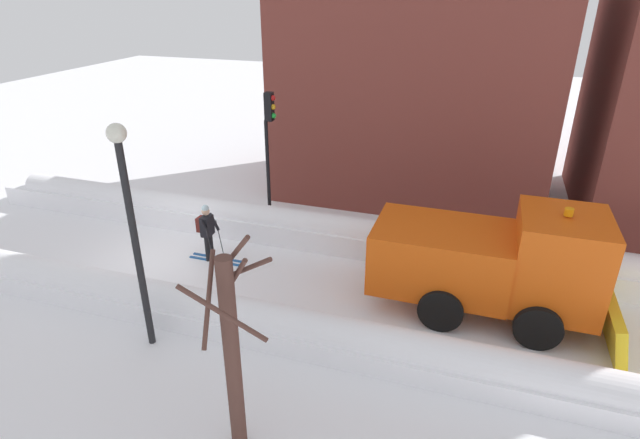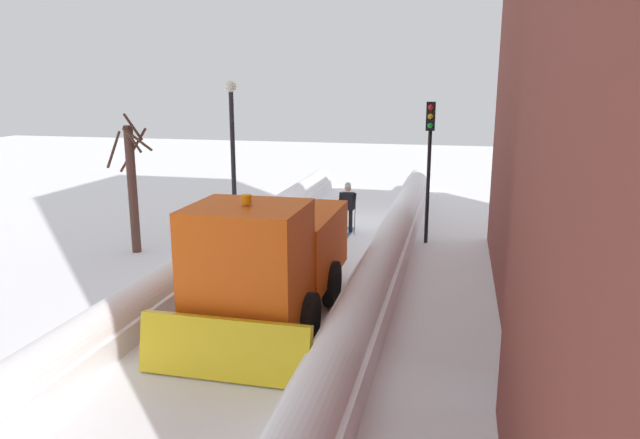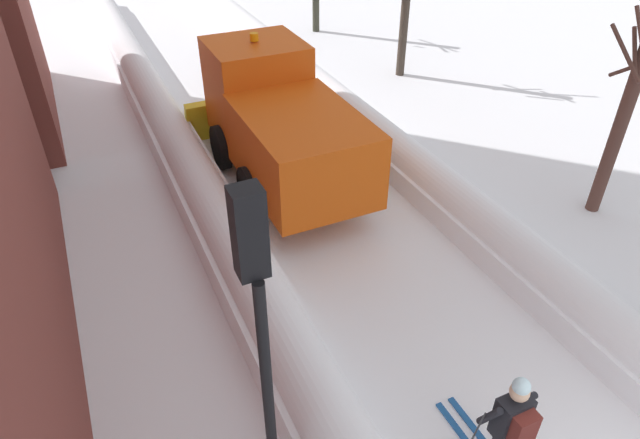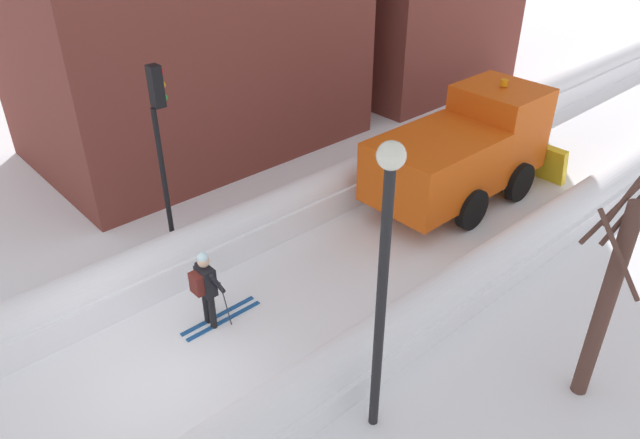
% 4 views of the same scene
% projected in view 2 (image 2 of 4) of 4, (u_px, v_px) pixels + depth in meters
% --- Properties ---
extents(ground_plane, '(80.00, 80.00, 0.00)m').
position_uv_depth(ground_plane, '(252.00, 323.00, 12.94)').
color(ground_plane, white).
extents(snowbank_left, '(1.10, 36.00, 1.14)m').
position_uv_depth(snowbank_left, '(361.00, 311.00, 12.27)').
color(snowbank_left, white).
rests_on(snowbank_left, ground).
extents(snowbank_right, '(1.10, 36.00, 0.94)m').
position_uv_depth(snowbank_right, '(151.00, 298.00, 13.39)').
color(snowbank_right, white).
rests_on(snowbank_right, ground).
extents(plow_truck, '(3.20, 5.98, 3.12)m').
position_uv_depth(plow_truck, '(270.00, 256.00, 12.83)').
color(plow_truck, '#DB510F').
rests_on(plow_truck, ground).
extents(skier, '(0.62, 1.80, 1.81)m').
position_uv_depth(skier, '(348.00, 205.00, 20.67)').
color(skier, black).
rests_on(skier, ground).
extents(traffic_light_pole, '(0.28, 0.42, 4.62)m').
position_uv_depth(traffic_light_pole, '(430.00, 146.00, 18.68)').
color(traffic_light_pole, black).
rests_on(traffic_light_pole, ground).
extents(street_lamp, '(0.40, 0.40, 5.27)m').
position_uv_depth(street_lamp, '(232.00, 138.00, 20.37)').
color(street_lamp, black).
rests_on(street_lamp, ground).
extents(bare_tree_near, '(1.19, 1.30, 4.34)m').
position_uv_depth(bare_tree_near, '(132.00, 185.00, 17.96)').
color(bare_tree_near, '#50332B').
rests_on(bare_tree_near, ground).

